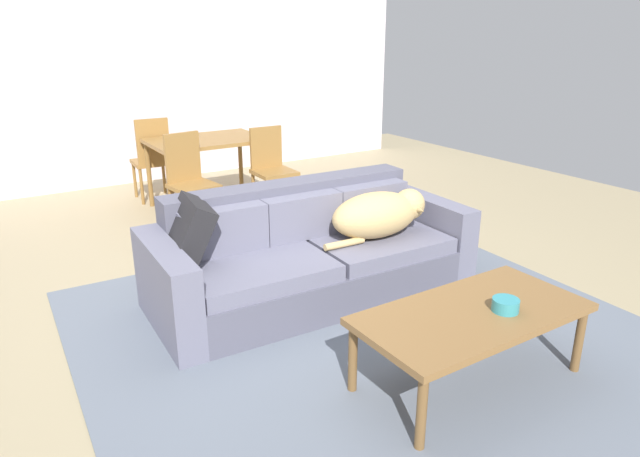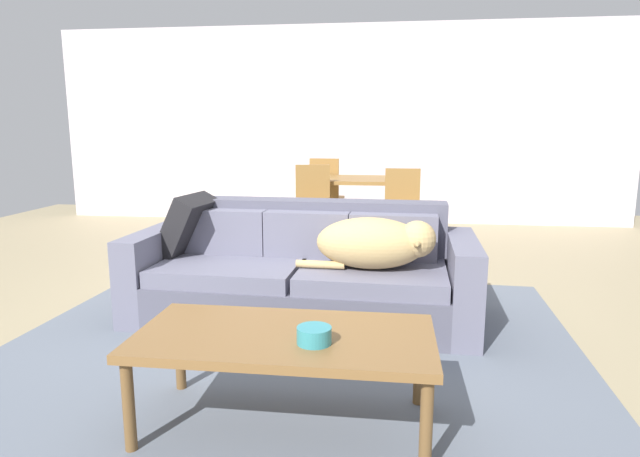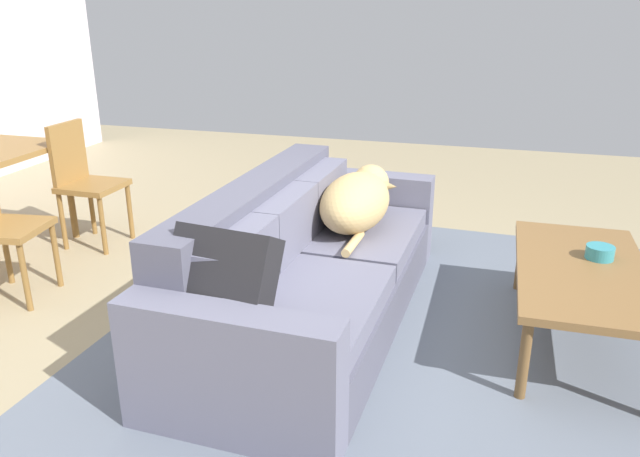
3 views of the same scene
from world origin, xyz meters
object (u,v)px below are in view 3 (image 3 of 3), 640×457
at_px(throw_pillow_by_left_arm, 220,283).
at_px(bowl_on_coffee_table, 600,252).
at_px(couch, 304,271).
at_px(coffee_table, 581,275).
at_px(dog_on_left_cushion, 358,200).
at_px(dining_chair_near_right, 84,178).

xyz_separation_m(throw_pillow_by_left_arm, bowl_on_coffee_table, (1.17, -1.63, -0.14)).
distance_m(couch, throw_pillow_by_left_arm, 0.94).
xyz_separation_m(couch, coffee_table, (0.15, -1.45, 0.09)).
bearing_deg(throw_pillow_by_left_arm, bowl_on_coffee_table, -54.35).
distance_m(dog_on_left_cushion, dining_chair_near_right, 2.11).
xyz_separation_m(couch, dining_chair_near_right, (0.71, 1.91, 0.20)).
relative_size(couch, throw_pillow_by_left_arm, 5.27).
bearing_deg(coffee_table, dog_on_left_cushion, 74.23).
distance_m(couch, dining_chair_near_right, 2.05).
bearing_deg(bowl_on_coffee_table, throw_pillow_by_left_arm, 125.65).
bearing_deg(dining_chair_near_right, couch, -109.36).
xyz_separation_m(couch, throw_pillow_by_left_arm, (-0.88, 0.09, 0.31)).
relative_size(dog_on_left_cushion, throw_pillow_by_left_arm, 2.00).
relative_size(couch, bowl_on_coffee_table, 16.37).
bearing_deg(couch, bowl_on_coffee_table, -77.20).
distance_m(dog_on_left_cushion, bowl_on_coffee_table, 1.38).
distance_m(couch, bowl_on_coffee_table, 1.58).
height_order(throw_pillow_by_left_arm, bowl_on_coffee_table, throw_pillow_by_left_arm).
distance_m(coffee_table, bowl_on_coffee_table, 0.19).
bearing_deg(dining_chair_near_right, dog_on_left_cushion, -94.62).
bearing_deg(throw_pillow_by_left_arm, dog_on_left_cushion, -11.11).
bearing_deg(couch, throw_pillow_by_left_arm, 176.46).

